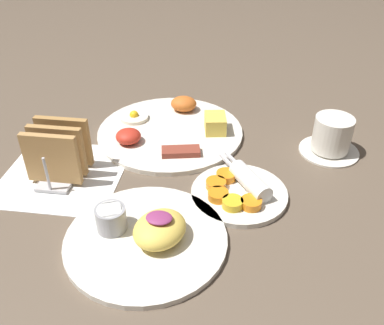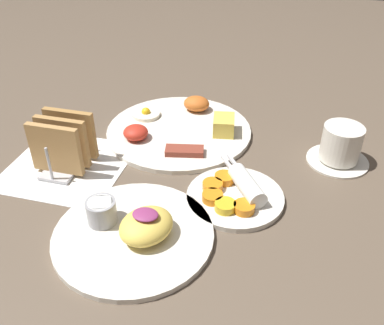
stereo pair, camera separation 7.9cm
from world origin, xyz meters
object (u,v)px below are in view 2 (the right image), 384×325
object	(u,v)px
plate_breakfast	(180,128)
toast_rack	(63,144)
plate_condiments	(235,194)
plate_foreground	(134,230)
coffee_cup	(341,146)

from	to	relation	value
plate_breakfast	toast_rack	distance (m)	0.26
plate_condiments	plate_foreground	bearing A→B (deg)	-136.22
plate_breakfast	plate_foreground	world-z (taller)	plate_foreground
plate_foreground	toast_rack	xyz separation A→B (m)	(-0.20, 0.15, 0.04)
toast_rack	coffee_cup	size ratio (longest dim) A/B	0.97
toast_rack	plate_foreground	bearing A→B (deg)	-37.08
plate_condiments	plate_foreground	distance (m)	0.19
plate_breakfast	plate_condiments	world-z (taller)	plate_breakfast
plate_foreground	plate_breakfast	bearing A→B (deg)	93.35
toast_rack	plate_breakfast	bearing A→B (deg)	45.75
plate_condiments	toast_rack	world-z (taller)	toast_rack
plate_breakfast	toast_rack	size ratio (longest dim) A/B	2.70
coffee_cup	plate_breakfast	bearing A→B (deg)	174.97
plate_foreground	toast_rack	distance (m)	0.25
plate_breakfast	plate_foreground	bearing A→B (deg)	-86.65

